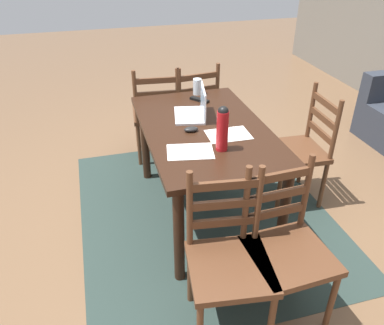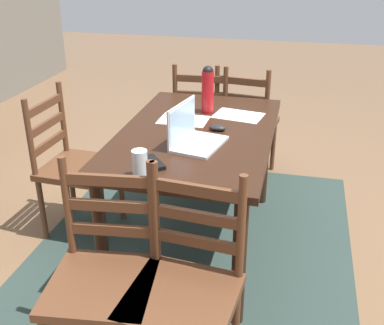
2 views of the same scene
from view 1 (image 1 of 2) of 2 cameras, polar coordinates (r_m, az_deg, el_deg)
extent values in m
plane|color=brown|center=(3.22, 1.69, -7.15)|extent=(14.00, 14.00, 0.00)
cube|color=#283833|center=(3.22, 1.69, -7.11)|extent=(2.26, 1.95, 0.01)
cube|color=black|center=(2.82, 1.92, 4.88)|extent=(1.42, 0.87, 0.04)
cylinder|color=black|center=(3.48, -6.90, 2.93)|extent=(0.07, 0.07, 0.73)
cylinder|color=black|center=(2.45, -1.93, -10.70)|extent=(0.07, 0.07, 0.73)
cylinder|color=black|center=(3.63, 4.27, 4.37)|extent=(0.07, 0.07, 0.73)
cylinder|color=black|center=(2.66, 13.26, -7.69)|extent=(0.07, 0.07, 0.73)
cube|color=#56331E|center=(3.25, 14.86, 1.57)|extent=(0.46, 0.46, 0.04)
cylinder|color=#56331E|center=(3.15, 12.67, -4.18)|extent=(0.04, 0.04, 0.43)
cylinder|color=#56331E|center=(3.44, 10.15, -0.62)|extent=(0.04, 0.04, 0.43)
cylinder|color=#56331E|center=(3.32, 18.67, -3.22)|extent=(0.04, 0.04, 0.43)
cylinder|color=#56331E|center=(3.59, 15.78, 0.10)|extent=(0.04, 0.04, 0.43)
cylinder|color=#56331E|center=(3.09, 20.33, 4.26)|extent=(0.04, 0.04, 0.50)
cylinder|color=#56331E|center=(3.38, 17.11, 7.17)|extent=(0.04, 0.04, 0.50)
cube|color=#56331E|center=(3.27, 18.36, 4.21)|extent=(0.36, 0.04, 0.05)
cube|color=#56331E|center=(3.22, 18.72, 6.18)|extent=(0.36, 0.04, 0.05)
cube|color=#56331E|center=(3.17, 19.10, 8.22)|extent=(0.36, 0.04, 0.05)
cube|color=#56331E|center=(2.27, 14.11, -13.09)|extent=(0.46, 0.46, 0.04)
cylinder|color=#56331E|center=(2.43, 19.80, -18.66)|extent=(0.04, 0.04, 0.43)
cylinder|color=#56331E|center=(2.27, 11.50, -21.76)|extent=(0.04, 0.04, 0.43)
cylinder|color=#56331E|center=(2.63, 14.92, -12.98)|extent=(0.04, 0.04, 0.43)
cylinder|color=#56331E|center=(2.48, 7.19, -15.29)|extent=(0.04, 0.04, 0.43)
cylinder|color=#56331E|center=(2.33, 16.39, -4.21)|extent=(0.04, 0.04, 0.50)
cylinder|color=#56331E|center=(2.16, 7.92, -6.22)|extent=(0.04, 0.04, 0.50)
cube|color=#56331E|center=(2.30, 12.04, -7.19)|extent=(0.04, 0.36, 0.05)
cube|color=#56331E|center=(2.22, 12.39, -4.67)|extent=(0.04, 0.36, 0.05)
cube|color=#56331E|center=(2.15, 12.77, -1.97)|extent=(0.04, 0.36, 0.05)
cube|color=#56331E|center=(3.83, -5.30, 7.21)|extent=(0.48, 0.48, 0.04)
cylinder|color=#56331E|center=(4.09, -8.04, 5.06)|extent=(0.04, 0.04, 0.43)
cylinder|color=#56331E|center=(4.12, -2.74, 5.49)|extent=(0.04, 0.04, 0.43)
cylinder|color=#56331E|center=(3.75, -7.76, 2.53)|extent=(0.04, 0.04, 0.43)
cylinder|color=#56331E|center=(3.78, -2.00, 3.02)|extent=(0.04, 0.04, 0.43)
cylinder|color=#56331E|center=(3.54, -8.31, 9.35)|extent=(0.04, 0.04, 0.50)
cylinder|color=#56331E|center=(3.57, -2.12, 9.83)|extent=(0.04, 0.04, 0.50)
cube|color=#56331E|center=(3.59, -5.13, 8.12)|extent=(0.06, 0.36, 0.05)
cube|color=#56331E|center=(3.54, -5.23, 9.98)|extent=(0.06, 0.36, 0.05)
cube|color=#56331E|center=(3.50, -5.32, 11.89)|extent=(0.06, 0.36, 0.05)
cube|color=#56331E|center=(2.15, 5.61, -15.16)|extent=(0.49, 0.49, 0.04)
cylinder|color=#56331E|center=(2.26, 11.50, -22.05)|extent=(0.04, 0.04, 0.43)
cylinder|color=#56331E|center=(2.49, 8.75, -15.20)|extent=(0.04, 0.04, 0.43)
cylinder|color=#56331E|center=(2.42, -0.28, -16.27)|extent=(0.04, 0.04, 0.43)
cylinder|color=#56331E|center=(2.17, 9.70, -6.15)|extent=(0.04, 0.04, 0.50)
cylinder|color=#56331E|center=(2.10, -0.35, -7.11)|extent=(0.04, 0.04, 0.50)
cube|color=#56331E|center=(2.19, 4.65, -8.71)|extent=(0.07, 0.36, 0.05)
cube|color=#56331E|center=(2.11, 4.79, -6.11)|extent=(0.07, 0.36, 0.05)
cube|color=#56331E|center=(2.04, 4.95, -3.32)|extent=(0.07, 0.36, 0.05)
cube|color=#56331E|center=(3.90, -0.22, 7.80)|extent=(0.49, 0.49, 0.04)
cylinder|color=#56331E|center=(4.10, -3.69, 5.35)|extent=(0.04, 0.04, 0.43)
cylinder|color=#56331E|center=(4.22, 1.22, 6.22)|extent=(0.04, 0.04, 0.43)
cylinder|color=#56331E|center=(3.78, -1.80, 3.03)|extent=(0.04, 0.04, 0.43)
cylinder|color=#56331E|center=(3.91, 3.43, 4.02)|extent=(0.04, 0.04, 0.43)
cylinder|color=#56331E|center=(3.57, -1.87, 9.83)|extent=(0.04, 0.04, 0.50)
cylinder|color=#56331E|center=(3.71, 3.73, 10.63)|extent=(0.04, 0.04, 0.50)
cube|color=#56331E|center=(3.67, 0.97, 8.80)|extent=(0.07, 0.36, 0.05)
cube|color=#56331E|center=(3.62, 0.98, 10.62)|extent=(0.07, 0.36, 0.05)
cube|color=#56331E|center=(3.58, 1.00, 12.49)|extent=(0.07, 0.36, 0.05)
cube|color=silver|center=(2.97, -0.40, 6.92)|extent=(0.36, 0.28, 0.02)
cube|color=silver|center=(2.93, 1.68, 8.98)|extent=(0.32, 0.07, 0.21)
cube|color=#A5CCEA|center=(2.93, 1.57, 8.98)|extent=(0.29, 0.06, 0.19)
cylinder|color=#A81419|center=(2.46, 4.47, 4.64)|extent=(0.08, 0.08, 0.27)
sphere|color=black|center=(2.40, 4.60, 7.48)|extent=(0.07, 0.07, 0.07)
cylinder|color=silver|center=(3.38, 0.78, 11.09)|extent=(0.07, 0.07, 0.14)
ellipsoid|color=black|center=(2.74, -0.14, 4.91)|extent=(0.06, 0.10, 0.03)
cube|color=black|center=(3.25, 1.11, 9.19)|extent=(0.16, 0.14, 0.02)
cube|color=white|center=(2.71, 5.36, 4.10)|extent=(0.22, 0.30, 0.00)
cube|color=white|center=(2.49, -0.27, 1.61)|extent=(0.26, 0.33, 0.00)
camera|label=2|loc=(4.92, -14.85, 27.73)|focal=44.44mm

